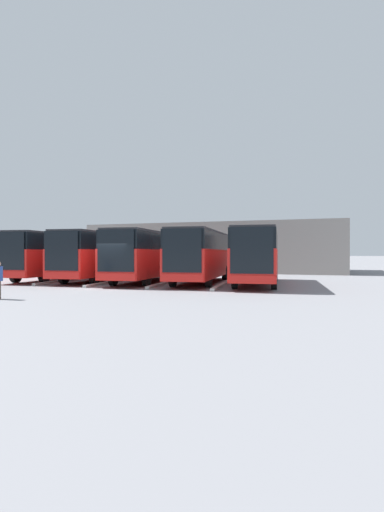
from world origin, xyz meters
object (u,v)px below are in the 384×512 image
object	(u,v)px
bus_0	(258,255)
bus_1	(202,254)
bus_3	(102,254)
bus_4	(58,254)
bus_2	(148,254)

from	to	relation	value
bus_0	bus_1	distance (m)	3.72
bus_3	bus_4	distance (m)	3.72
bus_1	bus_2	xyz separation A→B (m)	(3.72, 0.40, 0.00)
bus_2	bus_4	xyz separation A→B (m)	(7.44, -0.10, 0.00)
bus_0	bus_3	xyz separation A→B (m)	(11.15, 0.08, 0.00)
bus_4	bus_2	bearing A→B (deg)	172.85
bus_3	bus_2	bearing A→B (deg)	170.03
bus_2	bus_4	distance (m)	7.44
bus_1	bus_4	bearing A→B (deg)	-4.85
bus_4	bus_3	bearing A→B (deg)	175.67
bus_3	bus_4	world-z (taller)	same
bus_0	bus_1	xyz separation A→B (m)	(3.72, -0.09, 0.00)
bus_0	bus_4	bearing A→B (deg)	-5.58
bus_3	bus_0	bearing A→B (deg)	174.00
bus_1	bus_3	world-z (taller)	same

